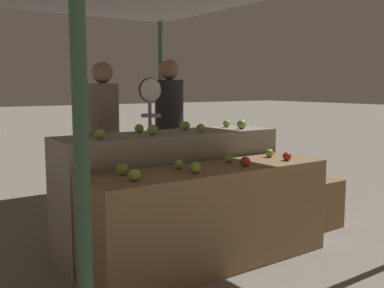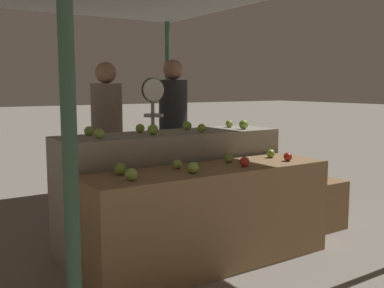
% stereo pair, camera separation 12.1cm
% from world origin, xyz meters
% --- Properties ---
extents(ground_plane, '(60.00, 60.00, 0.00)m').
position_xyz_m(ground_plane, '(0.00, 0.00, 0.00)').
color(ground_plane, gray).
extents(display_counter_front, '(2.03, 0.55, 0.78)m').
position_xyz_m(display_counter_front, '(0.00, 0.00, 0.39)').
color(display_counter_front, olive).
rests_on(display_counter_front, ground_plane).
extents(display_counter_back, '(2.03, 0.55, 1.00)m').
position_xyz_m(display_counter_back, '(0.00, 0.60, 0.50)').
color(display_counter_back, gray).
rests_on(display_counter_back, ground_plane).
extents(apple_front_0, '(0.08, 0.08, 0.08)m').
position_xyz_m(apple_front_0, '(-0.73, -0.10, 0.82)').
color(apple_front_0, '#8EB247').
rests_on(apple_front_0, display_counter_front).
extents(apple_front_1, '(0.08, 0.08, 0.08)m').
position_xyz_m(apple_front_1, '(-0.24, -0.12, 0.82)').
color(apple_front_1, '#8EB247').
rests_on(apple_front_1, display_counter_front).
extents(apple_front_2, '(0.08, 0.08, 0.08)m').
position_xyz_m(apple_front_2, '(0.23, -0.12, 0.82)').
color(apple_front_2, '#B72D23').
rests_on(apple_front_2, display_counter_front).
extents(apple_front_3, '(0.07, 0.07, 0.07)m').
position_xyz_m(apple_front_3, '(0.71, -0.10, 0.82)').
color(apple_front_3, '#AD281E').
rests_on(apple_front_3, display_counter_front).
extents(apple_front_4, '(0.09, 0.09, 0.09)m').
position_xyz_m(apple_front_4, '(-0.71, 0.11, 0.82)').
color(apple_front_4, '#7AA338').
rests_on(apple_front_4, display_counter_front).
extents(apple_front_5, '(0.07, 0.07, 0.07)m').
position_xyz_m(apple_front_5, '(-0.25, 0.10, 0.82)').
color(apple_front_5, '#8EB247').
rests_on(apple_front_5, display_counter_front).
extents(apple_front_6, '(0.07, 0.07, 0.07)m').
position_xyz_m(apple_front_6, '(0.25, 0.10, 0.82)').
color(apple_front_6, '#84AD3D').
rests_on(apple_front_6, display_counter_front).
extents(apple_front_7, '(0.07, 0.07, 0.07)m').
position_xyz_m(apple_front_7, '(0.72, 0.11, 0.82)').
color(apple_front_7, '#84AD3D').
rests_on(apple_front_7, display_counter_front).
extents(apple_back_0, '(0.08, 0.08, 0.08)m').
position_xyz_m(apple_back_0, '(-0.71, 0.48, 1.04)').
color(apple_back_0, '#8EB247').
rests_on(apple_back_0, display_counter_back).
extents(apple_back_1, '(0.09, 0.09, 0.09)m').
position_xyz_m(apple_back_1, '(-0.24, 0.50, 1.05)').
color(apple_back_1, '#84AD3D').
rests_on(apple_back_1, display_counter_back).
extents(apple_back_2, '(0.07, 0.07, 0.07)m').
position_xyz_m(apple_back_2, '(0.24, 0.49, 1.04)').
color(apple_back_2, '#84AD3D').
rests_on(apple_back_2, display_counter_back).
extents(apple_back_3, '(0.09, 0.09, 0.09)m').
position_xyz_m(apple_back_3, '(0.72, 0.49, 1.05)').
color(apple_back_3, '#84AD3D').
rests_on(apple_back_3, display_counter_back).
extents(apple_back_4, '(0.08, 0.08, 0.08)m').
position_xyz_m(apple_back_4, '(-0.71, 0.72, 1.04)').
color(apple_back_4, '#8EB247').
rests_on(apple_back_4, display_counter_back).
extents(apple_back_5, '(0.08, 0.08, 0.08)m').
position_xyz_m(apple_back_5, '(-0.25, 0.71, 1.04)').
color(apple_back_5, '#84AD3D').
rests_on(apple_back_5, display_counter_back).
extents(apple_back_6, '(0.08, 0.08, 0.08)m').
position_xyz_m(apple_back_6, '(0.23, 0.70, 1.04)').
color(apple_back_6, '#84AD3D').
rests_on(apple_back_6, display_counter_back).
extents(apple_back_7, '(0.07, 0.07, 0.07)m').
position_xyz_m(apple_back_7, '(0.72, 0.71, 1.04)').
color(apple_back_7, '#8EB247').
rests_on(apple_back_7, display_counter_back).
extents(produce_scale, '(0.25, 0.20, 1.49)m').
position_xyz_m(produce_scale, '(0.16, 1.23, 1.07)').
color(produce_scale, '#99999E').
rests_on(produce_scale, ground_plane).
extents(person_vendor_at_scale, '(0.35, 0.35, 1.65)m').
position_xyz_m(person_vendor_at_scale, '(-0.21, 1.55, 0.96)').
color(person_vendor_at_scale, '#2D2D38').
rests_on(person_vendor_at_scale, ground_plane).
extents(person_customer_left, '(0.43, 0.43, 1.70)m').
position_xyz_m(person_customer_left, '(0.57, 1.53, 0.99)').
color(person_customer_left, '#2D2D38').
rests_on(person_customer_left, ground_plane).
extents(wooden_crate_side, '(0.48, 0.48, 0.48)m').
position_xyz_m(wooden_crate_side, '(1.42, 0.22, 0.24)').
color(wooden_crate_side, olive).
rests_on(wooden_crate_side, ground_plane).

